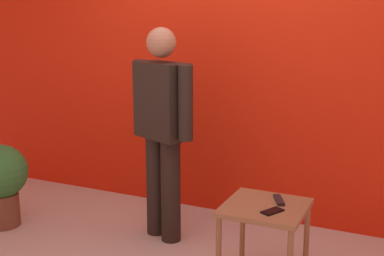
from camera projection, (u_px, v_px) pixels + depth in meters
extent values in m
cube|color=red|center=(237.00, 57.00, 4.28)|extent=(5.38, 0.12, 2.73)
cylinder|color=black|center=(156.00, 185.00, 4.04)|extent=(0.20, 0.20, 0.80)
cylinder|color=black|center=(171.00, 191.00, 3.90)|extent=(0.20, 0.20, 0.80)
cube|color=black|center=(162.00, 101.00, 3.82)|extent=(0.49, 0.37, 0.57)
cube|color=silver|center=(174.00, 95.00, 3.89)|extent=(0.12, 0.06, 0.48)
cube|color=#C68CB7|center=(174.00, 97.00, 3.89)|extent=(0.04, 0.02, 0.43)
cylinder|color=black|center=(141.00, 95.00, 4.01)|extent=(0.14, 0.14, 0.54)
cylinder|color=black|center=(186.00, 103.00, 3.62)|extent=(0.14, 0.14, 0.54)
sphere|color=#A87A5B|center=(161.00, 42.00, 3.72)|extent=(0.22, 0.22, 0.22)
cube|color=olive|center=(265.00, 207.00, 3.22)|extent=(0.51, 0.51, 0.03)
cylinder|color=olive|center=(218.00, 256.00, 3.17)|extent=(0.04, 0.04, 0.52)
cylinder|color=olive|center=(242.00, 229.00, 3.57)|extent=(0.04, 0.04, 0.52)
cylinder|color=olive|center=(306.00, 240.00, 3.38)|extent=(0.04, 0.04, 0.52)
cube|color=black|center=(272.00, 211.00, 3.10)|extent=(0.13, 0.16, 0.01)
cube|color=black|center=(279.00, 200.00, 3.28)|extent=(0.11, 0.17, 0.02)
cylinder|color=brown|center=(3.00, 209.00, 4.23)|extent=(0.26, 0.26, 0.28)
sphere|color=#2D7233|center=(0.00, 172.00, 4.16)|extent=(0.44, 0.44, 0.44)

